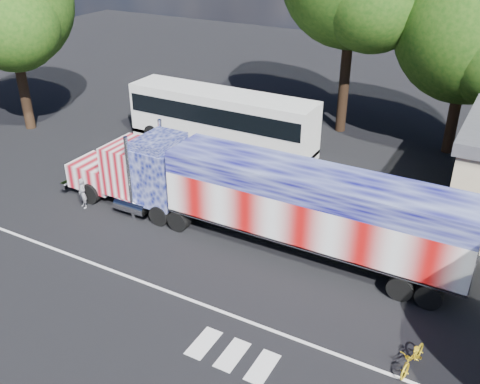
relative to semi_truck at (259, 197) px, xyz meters
The scene contains 8 objects.
ground 3.55m from the semi_truck, 120.73° to the right, with size 100.00×100.00×0.00m, color black.
lane_markings 6.52m from the semi_truck, 86.92° to the right, with size 30.00×2.67×0.01m.
semi_truck is the anchor object (origin of this frame).
coach_bus 11.57m from the semi_truck, 129.32° to the left, with size 12.76×2.97×3.71m.
woman 9.78m from the semi_truck, behind, with size 0.60×0.40×1.65m, color slate.
bicycle 9.71m from the semi_truck, 29.40° to the right, with size 0.64×1.83×0.96m, color gold.
tree_w_a 22.57m from the semi_truck, 166.17° to the left, with size 8.90×8.48×12.85m.
tree_ne_a 17.31m from the semi_truck, 68.27° to the left, with size 9.21×8.77×12.16m.
Camera 1 is at (11.02, -16.94, 13.95)m, focal length 40.00 mm.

